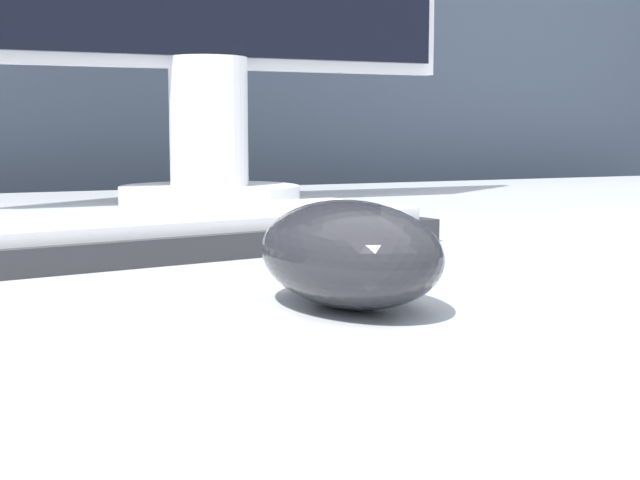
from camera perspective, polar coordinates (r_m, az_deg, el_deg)
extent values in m
cube|color=#333D4C|center=(1.32, -13.80, 2.88)|extent=(5.00, 0.03, 1.41)
ellipsoid|color=#232328|center=(0.40, 1.86, -0.87)|extent=(0.08, 0.11, 0.05)
cube|color=#28282D|center=(0.58, -11.75, -0.03)|extent=(0.42, 0.19, 0.02)
cube|color=silver|center=(0.58, -11.78, 1.15)|extent=(0.39, 0.17, 0.01)
cylinder|color=white|center=(0.94, -7.06, 2.86)|extent=(0.19, 0.19, 0.02)
cylinder|color=white|center=(0.93, -7.13, 7.50)|extent=(0.08, 0.08, 0.13)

